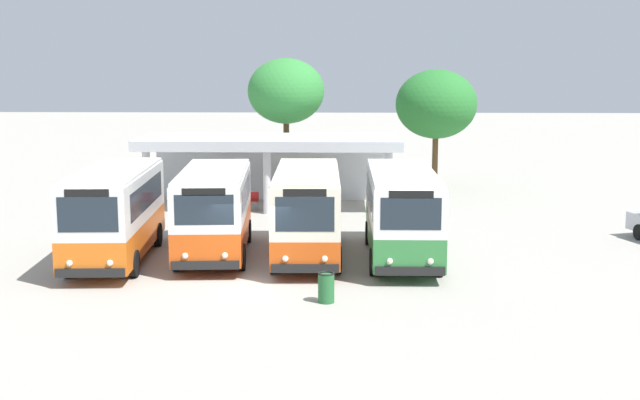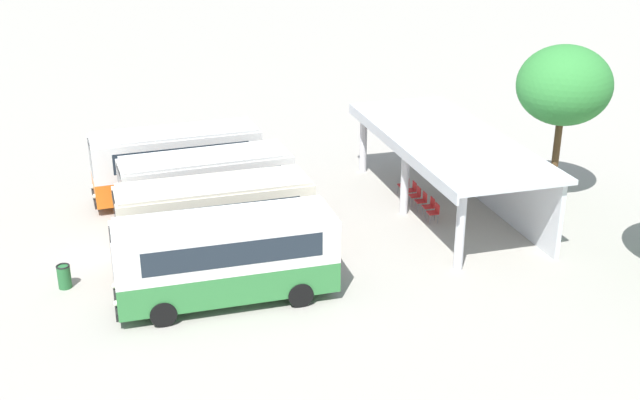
# 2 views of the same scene
# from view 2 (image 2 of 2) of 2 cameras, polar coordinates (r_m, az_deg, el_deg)

# --- Properties ---
(ground_plane) EXTENTS (180.00, 180.00, 0.00)m
(ground_plane) POSITION_cam_2_polar(r_m,az_deg,el_deg) (32.65, -13.63, -3.61)
(ground_plane) COLOR #A39E93
(city_bus_nearest_orange) EXTENTS (2.68, 7.73, 3.26)m
(city_bus_nearest_orange) POSITION_cam_2_polar(r_m,az_deg,el_deg) (36.83, -10.26, 2.74)
(city_bus_nearest_orange) COLOR black
(city_bus_nearest_orange) RESTS_ON ground
(city_bus_second_in_row) EXTENTS (2.77, 7.31, 3.14)m
(city_bus_second_in_row) POSITION_cam_2_polar(r_m,az_deg,el_deg) (33.79, -8.15, 0.95)
(city_bus_second_in_row) COLOR black
(city_bus_second_in_row) RESTS_ON ground
(city_bus_middle_cream) EXTENTS (2.51, 7.56, 3.18)m
(city_bus_middle_cream) POSITION_cam_2_polar(r_m,az_deg,el_deg) (30.67, -7.56, -1.26)
(city_bus_middle_cream) COLOR black
(city_bus_middle_cream) RESTS_ON ground
(city_bus_fourth_amber) EXTENTS (2.43, 7.71, 3.18)m
(city_bus_fourth_amber) POSITION_cam_2_polar(r_m,az_deg,el_deg) (27.61, -6.79, -3.99)
(city_bus_fourth_amber) COLOR black
(city_bus_fourth_amber) RESTS_ON ground
(terminal_canopy) EXTENTS (12.49, 4.92, 3.40)m
(terminal_canopy) POSITION_cam_2_polar(r_m,az_deg,el_deg) (35.50, 9.95, 3.36)
(terminal_canopy) COLOR silver
(terminal_canopy) RESTS_ON ground
(waiting_chair_end_by_column) EXTENTS (0.45, 0.45, 0.86)m
(waiting_chair_end_by_column) POSITION_cam_2_polar(r_m,az_deg,el_deg) (37.34, 6.11, 1.16)
(waiting_chair_end_by_column) COLOR slate
(waiting_chair_end_by_column) RESTS_ON ground
(waiting_chair_second_from_end) EXTENTS (0.45, 0.45, 0.86)m
(waiting_chair_second_from_end) POSITION_cam_2_polar(r_m,az_deg,el_deg) (36.78, 6.63, 0.80)
(waiting_chair_second_from_end) COLOR slate
(waiting_chair_second_from_end) RESTS_ON ground
(waiting_chair_middle_seat) EXTENTS (0.45, 0.45, 0.86)m
(waiting_chair_middle_seat) POSITION_cam_2_polar(r_m,az_deg,el_deg) (36.18, 6.93, 0.41)
(waiting_chair_middle_seat) COLOR slate
(waiting_chair_middle_seat) RESTS_ON ground
(waiting_chair_fourth_seat) EXTENTS (0.45, 0.45, 0.86)m
(waiting_chair_fourth_seat) POSITION_cam_2_polar(r_m,az_deg,el_deg) (35.61, 7.36, 0.02)
(waiting_chair_fourth_seat) COLOR slate
(waiting_chair_fourth_seat) RESTS_ON ground
(waiting_chair_fifth_seat) EXTENTS (0.45, 0.45, 0.86)m
(waiting_chair_fifth_seat) POSITION_cam_2_polar(r_m,az_deg,el_deg) (35.07, 7.90, -0.37)
(waiting_chair_fifth_seat) COLOR slate
(waiting_chair_fifth_seat) RESTS_ON ground
(waiting_chair_far_end_seat) EXTENTS (0.45, 0.45, 0.86)m
(waiting_chair_far_end_seat) POSITION_cam_2_polar(r_m,az_deg,el_deg) (34.47, 8.23, -0.80)
(waiting_chair_far_end_seat) COLOR slate
(waiting_chair_far_end_seat) RESTS_ON ground
(roadside_tree_behind_canopy) EXTENTS (4.13, 4.13, 7.17)m
(roadside_tree_behind_canopy) POSITION_cam_2_polar(r_m,az_deg,el_deg) (36.59, 17.12, 7.85)
(roadside_tree_behind_canopy) COLOR brown
(roadside_tree_behind_canopy) RESTS_ON ground
(litter_bin_apron) EXTENTS (0.49, 0.49, 0.90)m
(litter_bin_apron) POSITION_cam_2_polar(r_m,az_deg,el_deg) (30.32, -17.89, -5.24)
(litter_bin_apron) COLOR #266633
(litter_bin_apron) RESTS_ON ground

